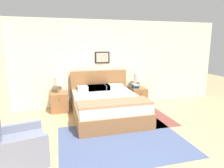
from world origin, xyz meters
TOP-DOWN VIEW (x-y plane):
  - ground_plane at (0.00, 0.00)m, footprint 16.00×16.00m
  - wall_back at (-0.00, 3.12)m, footprint 7.75×0.09m
  - area_rug_main at (-0.17, 0.61)m, footprint 2.48×1.96m
  - area_rug_bedside at (0.99, 1.60)m, footprint 0.86×1.36m
  - bed at (-0.14, 2.00)m, footprint 1.72×2.14m
  - armchair at (-2.02, 0.34)m, footprint 0.90×0.90m
  - nightstand_near_window at (-1.34, 2.78)m, footprint 0.47×0.54m
  - nightstand_by_door at (1.05, 2.78)m, footprint 0.47×0.54m
  - table_lamp_near_window at (-1.32, 2.80)m, footprint 0.28×0.28m
  - table_lamp_by_door at (1.06, 2.80)m, footprint 0.28×0.28m
  - book_thick_bottom at (0.95, 2.73)m, footprint 0.21×0.23m
  - book_hardcover_middle at (0.95, 2.73)m, footprint 0.17×0.22m
  - book_novel_upper at (0.95, 2.73)m, footprint 0.19×0.28m
  - book_slim_near_top at (0.95, 2.73)m, footprint 0.16×0.24m

SIDE VIEW (x-z plane):
  - ground_plane at x=0.00m, z-range 0.00..0.00m
  - area_rug_main at x=-0.17m, z-range 0.00..0.01m
  - area_rug_bedside at x=0.99m, z-range 0.00..0.01m
  - nightstand_near_window at x=-1.34m, z-range 0.00..0.54m
  - nightstand_by_door at x=1.05m, z-range 0.00..0.54m
  - armchair at x=-2.02m, z-range -0.13..0.68m
  - bed at x=-0.14m, z-range -0.24..0.86m
  - book_thick_bottom at x=0.95m, z-range 0.54..0.58m
  - book_hardcover_middle at x=0.95m, z-range 0.58..0.62m
  - book_novel_upper at x=0.95m, z-range 0.62..0.66m
  - book_slim_near_top at x=0.95m, z-range 0.66..0.69m
  - table_lamp_near_window at x=-1.32m, z-range 0.62..1.08m
  - table_lamp_by_door at x=1.06m, z-range 0.62..1.08m
  - wall_back at x=0.00m, z-range 0.00..2.60m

